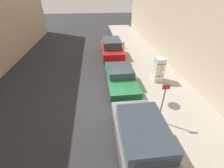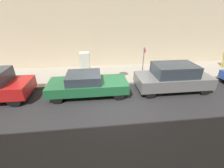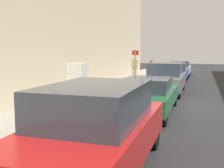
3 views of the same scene
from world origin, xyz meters
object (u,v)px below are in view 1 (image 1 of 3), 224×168
at_px(parked_suv_gray, 142,140).
at_px(fire_hydrant, 124,45).
at_px(street_sign_post, 163,101).
at_px(parked_suv_red, 112,48).
at_px(parked_sedan_green, 120,77).
at_px(discarded_refrigerator, 158,69).

bearing_deg(parked_suv_gray, fire_hydrant, -97.14).
distance_m(street_sign_post, parked_suv_red, 9.49).
xyz_separation_m(street_sign_post, parked_sedan_green, (1.40, -3.79, -0.74)).
bearing_deg(street_sign_post, parked_suv_gray, 48.04).
distance_m(discarded_refrigerator, street_sign_post, 4.30).
xyz_separation_m(discarded_refrigerator, parked_suv_gray, (2.82, 5.58, -0.14)).
relative_size(fire_hydrant, parked_suv_gray, 0.16).
bearing_deg(parked_suv_gray, street_sign_post, -131.96).
xyz_separation_m(discarded_refrigerator, street_sign_post, (1.43, 4.03, 0.44)).
distance_m(parked_suv_red, parked_sedan_green, 5.58).
bearing_deg(street_sign_post, parked_sedan_green, -69.80).
height_order(street_sign_post, parked_suv_gray, street_sign_post).
bearing_deg(parked_sedan_green, parked_suv_gray, 90.00).
bearing_deg(parked_suv_red, parked_suv_gray, 90.00).
height_order(street_sign_post, parked_suv_red, street_sign_post).
relative_size(street_sign_post, parked_suv_gray, 0.51).
bearing_deg(parked_sedan_green, discarded_refrigerator, -175.23).
relative_size(street_sign_post, parked_suv_red, 0.50).
height_order(street_sign_post, fire_hydrant, street_sign_post).
xyz_separation_m(fire_hydrant, parked_suv_gray, (1.62, 12.91, 0.36)).
relative_size(discarded_refrigerator, parked_suv_red, 0.38).
bearing_deg(fire_hydrant, parked_suv_red, 50.85).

